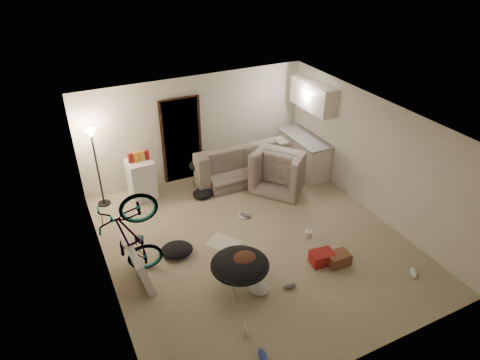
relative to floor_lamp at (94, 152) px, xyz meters
name	(u,v)px	position (x,y,z in m)	size (l,w,h in m)	color
floor	(254,242)	(2.40, -2.65, -1.32)	(5.50, 6.00, 0.02)	tan
ceiling	(257,124)	(2.40, -2.65, 1.20)	(5.50, 6.00, 0.02)	white
wall_back	(196,127)	(2.40, 0.36, -0.06)	(5.50, 0.02, 2.50)	silver
wall_front	(366,299)	(2.40, -5.66, -0.06)	(5.50, 0.02, 2.50)	silver
wall_left	(101,228)	(-0.36, -2.65, -0.06)	(0.02, 6.00, 2.50)	silver
wall_right	(374,157)	(5.16, -2.65, -0.06)	(0.02, 6.00, 2.50)	silver
doorway	(181,140)	(2.00, 0.32, -0.29)	(0.85, 0.10, 2.04)	black
door_trim	(182,141)	(2.00, 0.29, -0.29)	(0.97, 0.04, 2.10)	#341D12
floor_lamp	(94,152)	(0.00, 0.00, 0.00)	(0.28, 0.28, 1.81)	black
kitchen_counter	(304,155)	(4.83, -0.65, -0.87)	(0.60, 1.50, 0.88)	silver
counter_top	(305,138)	(4.83, -0.65, -0.41)	(0.64, 1.54, 0.04)	gray
kitchen_uppers	(313,96)	(4.96, -0.65, 0.64)	(0.38, 1.40, 0.65)	silver
sofa	(238,164)	(3.22, -0.20, -0.97)	(2.31, 0.90, 0.67)	#3B433B
armchair	(283,171)	(4.01, -1.04, -0.93)	(1.16, 1.01, 0.75)	#3B433B
bicycle	(135,255)	(0.10, -2.58, -0.83)	(0.63, 1.82, 0.95)	black
book_asset	(245,339)	(1.19, -4.64, -1.30)	(0.16, 0.23, 0.02)	maroon
mini_fridge	(141,179)	(0.87, -0.10, -0.84)	(0.55, 0.55, 0.93)	white
snack_box_0	(131,160)	(0.70, -0.10, -0.31)	(0.10, 0.07, 0.30)	maroon
snack_box_1	(136,159)	(0.82, -0.10, -0.31)	(0.10, 0.07, 0.30)	orange
snack_box_2	(142,158)	(0.94, -0.10, -0.31)	(0.10, 0.07, 0.30)	gold
snack_box_3	(147,156)	(1.06, -0.10, -0.31)	(0.10, 0.07, 0.30)	maroon
saucer_chair	(240,269)	(1.59, -3.64, -0.89)	(0.99, 0.99, 0.70)	silver
hoodie	(243,260)	(1.64, -3.67, -0.69)	(0.48, 0.40, 0.22)	#4A2819
sofa_drape	(201,165)	(2.27, -0.20, -0.77)	(0.56, 0.46, 0.28)	black
tv_box	(137,264)	(0.10, -2.68, -0.96)	(0.13, 1.04, 0.69)	silver
drink_case_a	(338,259)	(3.47, -3.89, -1.19)	(0.41, 0.29, 0.23)	brown
drink_case_b	(322,258)	(3.22, -3.74, -1.19)	(0.41, 0.30, 0.24)	maroon
juicer	(308,234)	(3.43, -3.00, -1.22)	(0.14, 0.14, 0.20)	beige
newspaper	(224,243)	(1.83, -2.43, -1.30)	(0.45, 0.59, 0.01)	silver
book_blue	(226,265)	(1.60, -3.04, -1.29)	(0.20, 0.28, 0.03)	#2F48AB
book_white	(243,215)	(2.58, -1.78, -1.30)	(0.20, 0.26, 0.02)	silver
shoe_0	(238,177)	(3.16, -0.32, -1.25)	(0.29, 0.12, 0.11)	#2F48AB
shoe_1	(245,215)	(2.61, -1.83, -1.26)	(0.28, 0.11, 0.10)	slate
shoe_2	(263,356)	(1.27, -5.05, -1.26)	(0.27, 0.11, 0.10)	#2F48AB
shoe_3	(289,286)	(2.35, -4.02, -1.26)	(0.26, 0.11, 0.10)	slate
shoe_4	(414,272)	(4.51, -4.72, -1.26)	(0.27, 0.11, 0.10)	white
clothes_lump_a	(177,250)	(0.91, -2.33, -1.21)	(0.61, 0.52, 0.20)	black
clothes_lump_b	(203,193)	(2.11, -0.67, -1.23)	(0.51, 0.45, 0.16)	black
clothes_lump_c	(259,289)	(1.85, -3.86, -1.25)	(0.37, 0.32, 0.11)	silver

